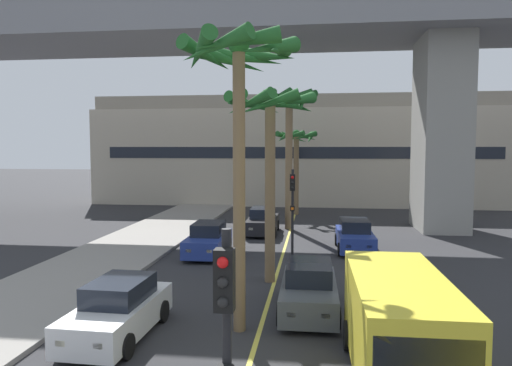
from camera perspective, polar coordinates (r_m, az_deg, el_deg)
name	(u,v)px	position (r m, az deg, el deg)	size (l,w,h in m)	color
sidewalk_left	(23,303)	(17.81, -26.29, -12.87)	(4.80, 80.00, 0.15)	gray
lane_stripe_center	(282,257)	(22.81, 3.16, -8.88)	(0.14, 56.00, 0.01)	#DBCC4C
bridge_overpass	(304,28)	(32.00, 5.78, 18.12)	(84.47, 8.00, 16.25)	gray
pier_building_backdrop	(299,151)	(45.09, 5.21, 3.84)	(37.81, 8.04, 9.86)	#BCB29E
car_queue_front	(309,290)	(15.38, 6.41, -12.66)	(1.85, 4.11, 1.56)	#4C5156
car_queue_second	(208,240)	(23.20, -5.78, -6.86)	(1.91, 4.14, 1.56)	navy
car_queue_third	(355,236)	(24.54, 11.81, -6.32)	(1.88, 4.12, 1.56)	navy
car_queue_fourth	(263,222)	(28.68, 0.80, -4.70)	(1.88, 4.13, 1.56)	black
car_queue_fifth	(118,311)	(13.97, -16.27, -14.57)	(1.93, 4.15, 1.56)	white
delivery_van	(399,326)	(11.30, 16.86, -16.12)	(2.19, 5.26, 2.36)	yellow
traffic_light_median_near	(226,349)	(6.18, -3.66, -19.37)	(0.24, 0.37, 4.20)	black
traffic_light_median_far	(292,202)	(21.89, 4.42, -2.24)	(0.24, 0.37, 4.20)	black
palm_tree_near_median	(289,117)	(30.12, 3.97, 7.95)	(3.62, 3.65, 8.87)	brown
palm_tree_mid_median	(239,79)	(13.26, -2.04, 12.41)	(3.39, 3.38, 8.32)	brown
palm_tree_far_median	(296,147)	(36.74, 4.88, 4.37)	(3.33, 3.36, 6.58)	brown
palm_tree_farthest_median	(270,122)	(18.10, 1.69, 7.31)	(3.53, 3.57, 7.40)	brown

